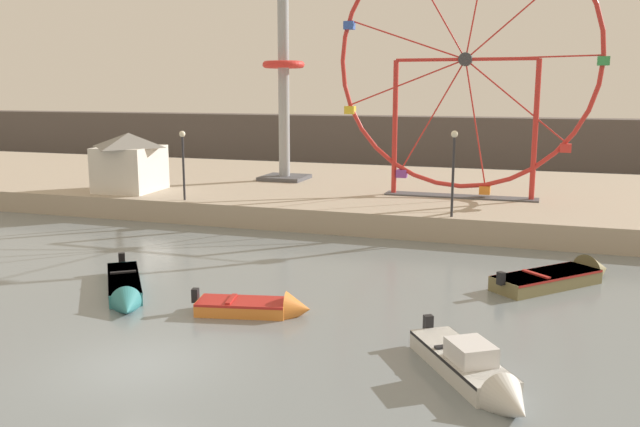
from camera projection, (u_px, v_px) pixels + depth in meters
name	position (u px, v px, depth m)	size (l,w,h in m)	color
ground_plane	(140.00, 365.00, 17.26)	(240.00, 240.00, 0.00)	slate
quay_promenade	(379.00, 193.00, 41.55)	(110.00, 19.80, 1.15)	tan
distant_town_skyline	(435.00, 141.00, 61.53)	(140.00, 3.00, 4.40)	#564C47
motorboat_orange_hull	(261.00, 307.00, 21.05)	(3.82, 1.83, 1.08)	orange
motorboat_pale_grey	(476.00, 372.00, 16.03)	(3.60, 4.61, 1.26)	silver
motorboat_teal_painted	(125.00, 290.00, 22.85)	(4.06, 5.04, 1.05)	teal
motorboat_olive_wood	(565.00, 276.00, 24.39)	(4.60, 4.85, 1.33)	olive
ferris_wheel_red_frame	(465.00, 63.00, 35.14)	(13.78, 1.20, 14.11)	red
drop_tower_steel_tower	(284.00, 79.00, 42.28)	(2.80, 2.80, 14.52)	#999EA3
carnival_booth_white_ticket	(130.00, 161.00, 38.39)	(3.59, 4.07, 3.32)	silver
promenade_lamp_near	(183.00, 155.00, 35.07)	(0.32, 0.32, 3.64)	#2D2D33
promenade_lamp_far	(454.00, 161.00, 30.45)	(0.32, 0.32, 3.95)	#2D2D33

